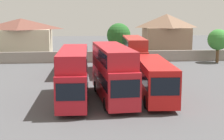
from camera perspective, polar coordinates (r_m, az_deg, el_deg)
ground at (r=49.23m, az=-1.68°, el=0.26°), size 140.00×140.00×0.00m
depot_boundary_wall at (r=55.33m, az=-2.12°, el=2.24°), size 56.00×0.50×1.80m
bus_1 at (r=30.72m, az=-6.46°, el=-0.40°), size 2.78×11.11×4.75m
bus_2 at (r=31.20m, az=0.15°, el=0.03°), size 3.33×11.32×4.96m
bus_3 at (r=31.98m, az=7.06°, el=-1.23°), size 3.22×11.13×3.53m
bus_4 at (r=45.52m, az=-6.88°, el=1.84°), size 2.75×11.31×3.31m
bus_5 at (r=45.64m, az=-0.39°, el=2.05°), size 2.64×10.99×3.48m
bus_6 at (r=46.04m, az=3.74°, el=2.93°), size 3.05×10.95×4.70m
house_terrace_left at (r=63.74m, az=-14.92°, el=5.30°), size 10.93×7.32×6.98m
house_terrace_centre at (r=65.05m, az=9.11°, el=5.94°), size 8.58×6.43×7.77m
tree_left_of_lot at (r=57.46m, az=17.39°, el=4.85°), size 3.39×3.39×5.40m
tree_right_of_lot at (r=57.79m, az=1.13°, el=5.86°), size 4.02×4.02×6.25m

